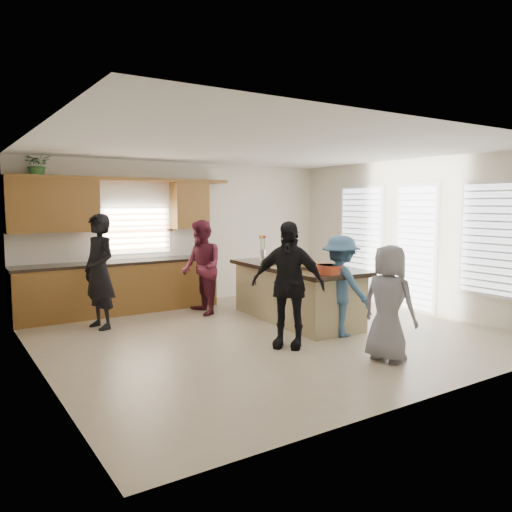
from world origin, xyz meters
TOP-DOWN VIEW (x-y plane):
  - floor at (0.00, 0.00)m, footprint 6.50×6.50m
  - room_shell at (0.00, 0.00)m, footprint 6.52×6.02m
  - back_cabinetry at (-1.47, 2.73)m, footprint 4.08×0.66m
  - right_wall_glazing at (3.22, -0.13)m, footprint 0.06×4.00m
  - island at (0.90, 0.49)m, footprint 1.32×2.77m
  - platter_front at (0.90, 0.10)m, footprint 0.43×0.43m
  - platter_mid at (1.02, 0.63)m, footprint 0.43×0.43m
  - platter_back at (0.67, 0.96)m, footprint 0.32×0.32m
  - salad_bowl at (0.70, -0.58)m, footprint 0.43×0.43m
  - clear_cup at (1.07, -0.56)m, footprint 0.08×0.08m
  - plate_stack at (1.02, 1.33)m, footprint 0.19×0.19m
  - flower_vase at (0.94, 1.56)m, footprint 0.14×0.14m
  - potted_plant at (-2.71, 2.82)m, footprint 0.46×0.40m
  - woman_left_back at (-2.05, 1.76)m, footprint 0.60×0.76m
  - woman_left_mid at (-0.23, 1.78)m, footprint 0.72×0.89m
  - woman_left_front at (-0.17, -0.71)m, footprint 0.99×1.06m
  - woman_right_back at (0.86, -0.67)m, footprint 0.71×1.06m
  - woman_right_front at (0.54, -1.90)m, footprint 0.61×0.81m

SIDE VIEW (x-z plane):
  - floor at x=0.00m, z-range 0.00..0.00m
  - island at x=0.90m, z-range -0.02..0.93m
  - woman_right_front at x=0.54m, z-range 0.00..1.48m
  - woman_right_back at x=0.86m, z-range 0.00..1.52m
  - woman_left_mid at x=-0.23m, z-range 0.00..1.70m
  - woman_left_front at x=-0.17m, z-range 0.00..1.75m
  - back_cabinetry at x=-1.47m, z-range -0.32..2.14m
  - woman_left_back at x=-2.05m, z-range 0.00..1.83m
  - platter_back at x=0.67m, z-range 0.91..1.04m
  - platter_front at x=0.90m, z-range 0.89..1.06m
  - platter_mid at x=1.02m, z-range 0.89..1.06m
  - plate_stack at x=1.02m, z-range 0.95..1.01m
  - clear_cup at x=1.07m, z-range 0.95..1.05m
  - salad_bowl at x=0.70m, z-range 0.96..1.09m
  - flower_vase at x=0.94m, z-range 0.97..1.42m
  - right_wall_glazing at x=3.22m, z-range 0.22..2.47m
  - room_shell at x=0.00m, z-range 0.50..3.31m
  - potted_plant at x=-2.71m, z-range 2.40..2.87m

